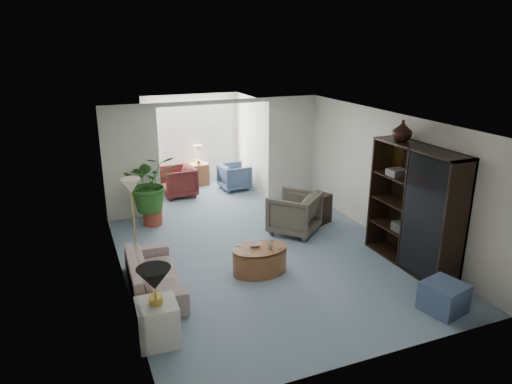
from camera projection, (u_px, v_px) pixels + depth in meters
name	position (u px, v px, depth m)	size (l,w,h in m)	color
floor	(269.00, 260.00, 8.47)	(6.00, 6.00, 0.00)	gray
sunroom_floor	(205.00, 193.00, 12.08)	(2.60, 2.60, 0.00)	gray
back_pier_left	(131.00, 163.00, 10.04)	(1.20, 0.12, 2.50)	white
back_pier_right	(291.00, 148.00, 11.40)	(1.20, 0.12, 2.50)	white
back_header	(215.00, 102.00, 10.35)	(2.60, 0.12, 0.10)	white
window_pane	(192.00, 132.00, 12.59)	(2.20, 0.02, 1.50)	white
window_blinds	(192.00, 132.00, 12.57)	(2.20, 0.02, 1.50)	white
framed_picture	(393.00, 157.00, 8.73)	(0.04, 0.50, 0.40)	#BBAE96
sofa	(154.00, 274.00, 7.36)	(1.90, 0.74, 0.55)	#B3AA97
end_table	(158.00, 323.00, 6.10)	(0.52, 0.52, 0.57)	silver
table_lamp	(154.00, 279.00, 5.90)	(0.44, 0.44, 0.30)	black
floor_lamp	(131.00, 186.00, 8.51)	(0.36, 0.36, 0.28)	beige
coffee_table	(260.00, 260.00, 7.95)	(0.95, 0.95, 0.45)	#955E36
coffee_bowl	(255.00, 245.00, 7.95)	(0.20, 0.20, 0.05)	beige
coffee_cup	(270.00, 246.00, 7.84)	(0.10, 0.10, 0.10)	#B5AF9E
wingback_chair	(294.00, 213.00, 9.54)	(0.89, 0.92, 0.84)	#5A5347
side_table_dark	(317.00, 209.00, 10.08)	(0.53, 0.42, 0.63)	black
entertainment_cabinet	(414.00, 207.00, 7.99)	(0.51, 1.90, 2.11)	black
cabinet_urn	(402.00, 130.00, 8.05)	(0.34, 0.34, 0.35)	black
ottoman	(444.00, 297.00, 6.83)	(0.54, 0.54, 0.44)	slate
plant_pot	(153.00, 217.00, 10.03)	(0.40, 0.40, 0.32)	brown
house_plant	(150.00, 183.00, 9.79)	(1.10, 0.95, 1.22)	#295D1F
sunroom_chair_blue	(234.00, 177.00, 12.31)	(0.72, 0.74, 0.67)	slate
sunroom_chair_maroon	(178.00, 182.00, 11.76)	(0.80, 0.82, 0.75)	#561D1F
sunroom_table	(199.00, 174.00, 12.72)	(0.47, 0.37, 0.58)	#955E36
shelf_clutter	(417.00, 208.00, 7.86)	(0.30, 1.31, 1.06)	#32302D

